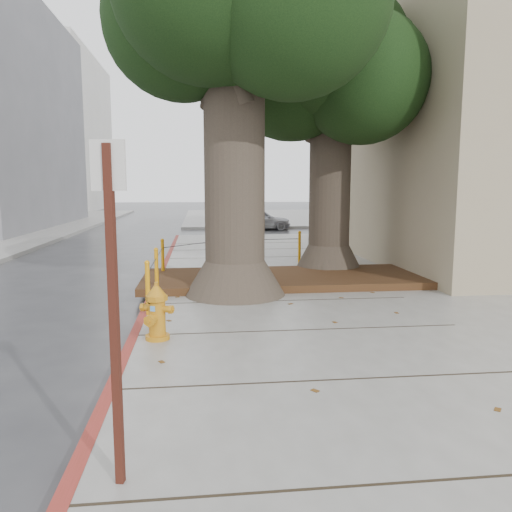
{
  "coord_description": "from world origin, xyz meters",
  "views": [
    {
      "loc": [
        -1.01,
        -7.28,
        2.33
      ],
      "look_at": [
        -0.01,
        1.48,
        1.1
      ],
      "focal_mm": 35.0,
      "sensor_mm": 36.0,
      "label": 1
    }
  ],
  "objects_px": {
    "fire_hydrant": "(157,312)",
    "car_silver": "(259,220)",
    "car_red": "(398,217)",
    "signpost": "(113,296)"
  },
  "relations": [
    {
      "from": "signpost",
      "to": "fire_hydrant",
      "type": "bearing_deg",
      "value": 102.17
    },
    {
      "from": "signpost",
      "to": "car_red",
      "type": "height_order",
      "value": "signpost"
    },
    {
      "from": "fire_hydrant",
      "to": "car_silver",
      "type": "xyz_separation_m",
      "value": [
        3.84,
        19.66,
        0.01
      ]
    },
    {
      "from": "car_red",
      "to": "signpost",
      "type": "bearing_deg",
      "value": 158.98
    },
    {
      "from": "signpost",
      "to": "car_red",
      "type": "bearing_deg",
      "value": 75.14
    },
    {
      "from": "fire_hydrant",
      "to": "car_silver",
      "type": "bearing_deg",
      "value": 103.24
    },
    {
      "from": "signpost",
      "to": "car_red",
      "type": "relative_size",
      "value": 0.6
    },
    {
      "from": "signpost",
      "to": "car_silver",
      "type": "height_order",
      "value": "signpost"
    },
    {
      "from": "fire_hydrant",
      "to": "car_red",
      "type": "bearing_deg",
      "value": 83.33
    },
    {
      "from": "car_red",
      "to": "fire_hydrant",
      "type": "bearing_deg",
      "value": 154.82
    }
  ]
}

